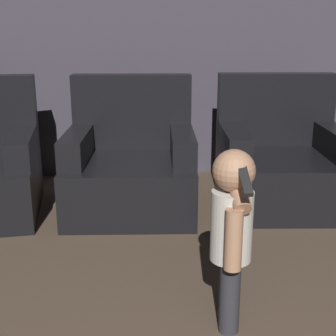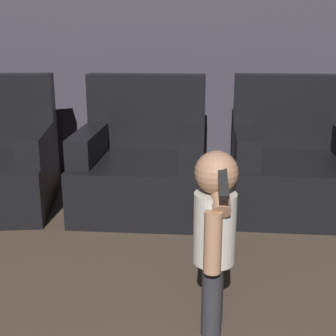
{
  "view_description": "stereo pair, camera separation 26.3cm",
  "coord_description": "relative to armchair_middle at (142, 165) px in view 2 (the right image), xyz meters",
  "views": [
    {
      "loc": [
        -0.19,
        0.34,
        1.27
      ],
      "look_at": [
        0.02,
        2.85,
        0.53
      ],
      "focal_mm": 50.0,
      "sensor_mm": 36.0,
      "label": 1
    },
    {
      "loc": [
        0.07,
        0.33,
        1.27
      ],
      "look_at": [
        0.02,
        2.85,
        0.53
      ],
      "focal_mm": 50.0,
      "sensor_mm": 36.0,
      "label": 2
    }
  ],
  "objects": [
    {
      "name": "wall_back",
      "position": [
        0.18,
        0.86,
        0.99
      ],
      "size": [
        8.4,
        0.05,
        2.6
      ],
      "color": "#3D3842",
      "rests_on": "ground_plane"
    },
    {
      "name": "armchair_middle",
      "position": [
        0.0,
        0.0,
        0.0
      ],
      "size": [
        0.96,
        0.94,
        0.95
      ],
      "rotation": [
        0.0,
        0.0,
        -0.06
      ],
      "color": "black",
      "rests_on": "ground_plane"
    },
    {
      "name": "armchair_right",
      "position": [
        1.12,
        -0.0,
        0.0
      ],
      "size": [
        0.97,
        0.95,
        0.95
      ],
      "rotation": [
        0.0,
        0.0,
        -0.08
      ],
      "color": "black",
      "rests_on": "ground_plane"
    },
    {
      "name": "person_toddler",
      "position": [
        0.41,
        -1.51,
        0.17
      ],
      "size": [
        0.18,
        0.32,
        0.81
      ],
      "rotation": [
        0.0,
        0.0,
        -1.71
      ],
      "color": "#28282D",
      "rests_on": "ground_plane"
    }
  ]
}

